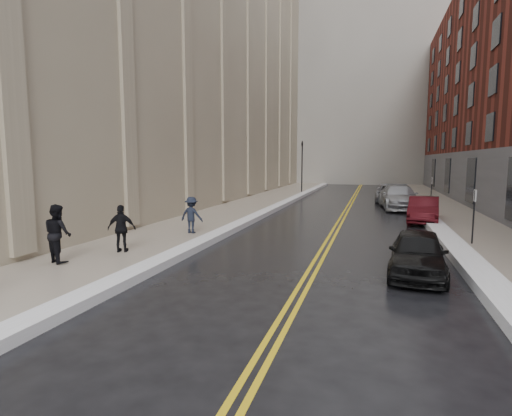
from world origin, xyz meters
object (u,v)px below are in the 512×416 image
Objects in this scene: pedestrian_b at (192,215)px; pedestrian_c at (122,229)px; car_black at (418,253)px; pedestrian_a at (58,233)px; car_maroon at (423,210)px; car_silver_far at (390,193)px; car_silver_near at (399,197)px.

pedestrian_b is 4.09m from pedestrian_c.
pedestrian_a is (-10.70, -2.19, 0.41)m from car_black.
car_maroon is 2.64× the size of pedestrian_b.
pedestrian_a reaches higher than car_silver_far.
car_silver_near is at bearing -121.53° from pedestrian_b.
car_silver_far is (0.02, 21.66, 0.04)m from car_black.
car_maroon is 17.65m from pedestrian_a.
car_silver_far is 26.16m from pedestrian_a.
car_silver_near is at bearing 105.60° from car_maroon.
car_maroon is at bearing 88.16° from car_black.
car_maroon is at bearing -141.57° from pedestrian_b.
car_maroon is 11.01m from car_silver_far.
car_silver_far is at bearing 95.06° from car_black.
pedestrian_a is at bearing 76.59° from pedestrian_b.
car_silver_near is at bearing 93.79° from car_black.
car_silver_far is at bearing -90.46° from pedestrian_a.
car_maroon is 15.63m from pedestrian_c.
car_silver_near is 3.53× the size of pedestrian_b.
pedestrian_c is at bearing -112.57° from car_silver_far.
pedestrian_b is (-8.92, 3.62, 0.30)m from car_black.
pedestrian_c is (-10.96, -11.14, 0.28)m from car_maroon.
car_silver_far is at bearing 103.74° from car_maroon.
car_silver_far is (-1.29, 10.93, 0.00)m from car_maroon.
car_maroon is 0.75× the size of car_silver_near.
pedestrian_c is (-9.65, -0.41, 0.32)m from car_black.
pedestrian_c reaches higher than pedestrian_b.
pedestrian_b is at bearing -115.27° from car_silver_far.
car_silver_near is 22.03m from pedestrian_a.
car_black is at bearing -144.67° from pedestrian_a.
car_silver_near is 1.12× the size of car_silver_far.
car_maroon is at bearing -109.16° from pedestrian_a.
pedestrian_a is (-10.72, -23.86, 0.37)m from car_silver_far.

